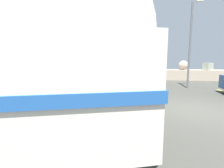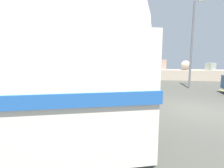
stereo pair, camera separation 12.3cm
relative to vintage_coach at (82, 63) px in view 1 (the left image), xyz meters
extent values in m
cube|color=#404039|center=(4.59, 1.43, -2.04)|extent=(32.00, 26.00, 0.02)
cube|color=tan|center=(4.59, 13.23, -1.50)|extent=(31.36, 1.80, 1.10)
sphere|color=tan|center=(-8.31, 12.76, -0.33)|extent=(1.25, 1.25, 1.25)
cube|color=#A38893|center=(-5.66, 13.39, -0.41)|extent=(1.41, 1.41, 1.09)
cube|color=#B6A895|center=(-3.85, 13.20, -0.58)|extent=(0.75, 0.66, 0.74)
sphere|color=#B1A48D|center=(-0.88, 13.55, -0.29)|extent=(1.31, 1.31, 1.31)
cube|color=tan|center=(2.38, 13.29, -0.56)|extent=(0.83, 0.66, 0.77)
cube|color=tan|center=(4.30, 13.45, -0.40)|extent=(1.34, 1.21, 1.09)
sphere|color=tan|center=(6.98, 13.36, -0.46)|extent=(0.98, 0.98, 0.98)
cube|color=#9BA292|center=(9.28, 12.83, -0.57)|extent=(0.95, 0.98, 0.76)
cylinder|color=black|center=(-1.89, 2.09, -1.55)|extent=(0.58, 1.00, 0.96)
cylinder|color=black|center=(0.19, 2.82, -1.55)|extent=(0.58, 1.00, 0.96)
cylinder|color=black|center=(-0.19, -2.83, -1.55)|extent=(0.58, 1.00, 0.96)
cylinder|color=black|center=(1.90, -2.10, -1.55)|extent=(0.58, 1.00, 0.96)
cube|color=beige|center=(0.00, 0.00, -0.48)|extent=(5.02, 8.72, 2.10)
cylinder|color=beige|center=(0.00, 0.00, 0.57)|extent=(4.72, 8.34, 2.20)
cube|color=#2256A0|center=(0.00, 0.00, -0.42)|extent=(5.09, 8.82, 0.20)
cube|color=black|center=(0.00, 0.00, 0.10)|extent=(4.94, 8.42, 0.64)
cube|color=silver|center=(-1.40, 4.03, -1.35)|extent=(2.21, 0.90, 0.28)
cylinder|color=black|center=(-6.51, 3.40, -1.55)|extent=(0.53, 1.00, 0.96)
cylinder|color=black|center=(-4.38, 3.99, -1.55)|extent=(0.53, 1.00, 0.96)
cube|color=silver|center=(-5.90, 5.30, -1.35)|extent=(2.24, 0.77, 0.28)
cylinder|color=#5B5B60|center=(5.86, 7.34, 1.10)|extent=(0.14, 0.14, 6.30)
cube|color=beige|center=(6.13, 6.77, 4.15)|extent=(0.44, 0.24, 0.18)
camera|label=1|loc=(2.10, -6.14, 0.13)|focal=27.05mm
camera|label=2|loc=(2.22, -6.12, 0.13)|focal=27.05mm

